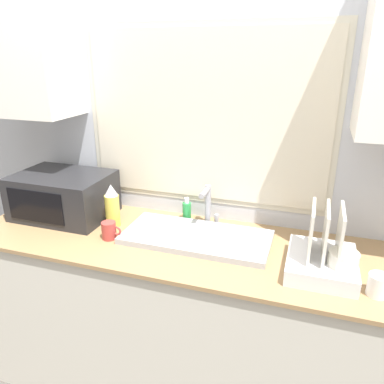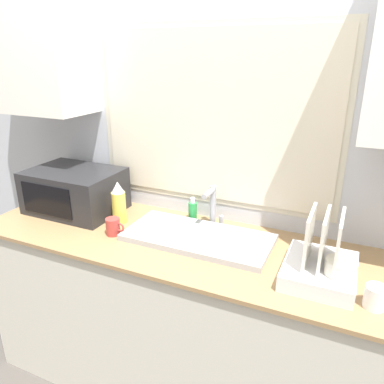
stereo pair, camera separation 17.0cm
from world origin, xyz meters
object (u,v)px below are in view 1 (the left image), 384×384
(spray_bottle, at_px, (112,206))
(mug_near_sink, at_px, (109,230))
(soap_bottle, at_px, (187,211))
(microwave, at_px, (64,195))
(dish_rack, at_px, (324,257))
(faucet, at_px, (208,203))

(spray_bottle, distance_m, mug_near_sink, 0.16)
(mug_near_sink, bearing_deg, soap_bottle, 48.39)
(spray_bottle, xyz_separation_m, mug_near_sink, (0.06, -0.14, -0.07))
(microwave, distance_m, soap_bottle, 0.70)
(microwave, bearing_deg, soap_bottle, 13.22)
(microwave, bearing_deg, dish_rack, -6.17)
(soap_bottle, bearing_deg, microwave, -166.78)
(microwave, relative_size, spray_bottle, 2.21)
(microwave, bearing_deg, faucet, 9.45)
(microwave, relative_size, mug_near_sink, 4.97)
(dish_rack, distance_m, soap_bottle, 0.78)
(faucet, relative_size, spray_bottle, 0.94)
(microwave, bearing_deg, mug_near_sink, -24.08)
(mug_near_sink, bearing_deg, dish_rack, 1.17)
(soap_bottle, bearing_deg, mug_near_sink, -131.61)
(faucet, bearing_deg, soap_bottle, 168.85)
(faucet, height_order, mug_near_sink, faucet)
(dish_rack, height_order, spray_bottle, dish_rack)
(dish_rack, distance_m, spray_bottle, 1.08)
(soap_bottle, bearing_deg, faucet, -11.15)
(faucet, distance_m, microwave, 0.82)
(spray_bottle, height_order, mug_near_sink, spray_bottle)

